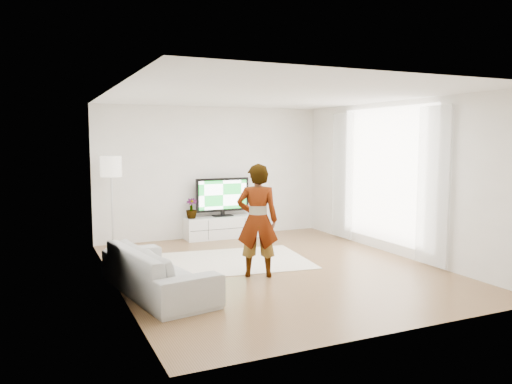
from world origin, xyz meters
name	(u,v)px	position (x,y,z in m)	size (l,w,h in m)	color
floor	(273,269)	(0.00, 0.00, 0.00)	(6.00, 6.00, 0.00)	#8D613F
ceiling	(274,95)	(0.00, 0.00, 2.80)	(6.00, 6.00, 0.00)	white
wall_left	(114,190)	(-2.50, 0.00, 1.40)	(0.02, 6.00, 2.80)	white
wall_right	(397,179)	(2.50, 0.00, 1.40)	(0.02, 6.00, 2.80)	white
wall_back	(212,172)	(0.00, 3.00, 1.40)	(5.00, 0.02, 2.80)	white
wall_front	(398,206)	(0.00, -3.00, 1.40)	(5.00, 0.02, 2.80)	white
window	(386,175)	(2.48, 0.30, 1.45)	(0.01, 2.60, 2.50)	white
curtain_near	(433,186)	(2.40, -1.00, 1.35)	(0.04, 0.70, 2.60)	white
curtain_far	(343,176)	(2.40, 1.60, 1.35)	(0.04, 0.70, 2.60)	white
media_console	(223,227)	(0.16, 2.76, 0.23)	(1.66, 0.47, 0.47)	white
television	(223,196)	(0.16, 2.79, 0.91)	(1.18, 0.23, 0.82)	black
game_console	(254,210)	(0.88, 2.76, 0.56)	(0.05, 0.15, 0.20)	white
potted_plant	(191,208)	(-0.55, 2.77, 0.68)	(0.24, 0.24, 0.42)	#3F7238
rug	(231,261)	(-0.45, 0.73, 0.01)	(2.60, 1.87, 0.01)	white
player	(257,220)	(-0.43, -0.33, 0.88)	(0.63, 0.41, 1.73)	#334772
sofa	(158,270)	(-2.02, -0.52, 0.32)	(2.21, 0.86, 0.64)	beige
floor_lamp	(111,171)	(-2.17, 2.56, 1.52)	(0.40, 0.40, 1.79)	silver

